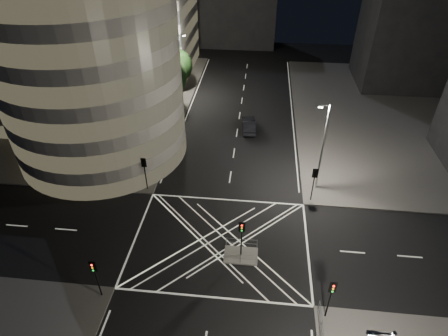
# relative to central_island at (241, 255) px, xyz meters

# --- Properties ---
(ground) EXTENTS (120.00, 120.00, 0.00)m
(ground) POSITION_rel_central_island_xyz_m (-2.00, 1.50, -0.07)
(ground) COLOR black
(ground) RESTS_ON ground
(sidewalk_far_left) EXTENTS (42.00, 42.00, 0.15)m
(sidewalk_far_left) POSITION_rel_central_island_xyz_m (-31.00, 28.50, 0.00)
(sidewalk_far_left) COLOR #575451
(sidewalk_far_left) RESTS_ON ground
(sidewalk_far_right) EXTENTS (42.00, 42.00, 0.15)m
(sidewalk_far_right) POSITION_rel_central_island_xyz_m (27.00, 28.50, 0.00)
(sidewalk_far_right) COLOR #575451
(sidewalk_far_right) RESTS_ON ground
(central_island) EXTENTS (3.00, 2.00, 0.15)m
(central_island) POSITION_rel_central_island_xyz_m (0.00, 0.00, 0.00)
(central_island) COLOR slate
(central_island) RESTS_ON ground
(office_tower_curved) EXTENTS (30.00, 29.00, 27.20)m
(office_tower_curved) POSITION_rel_central_island_xyz_m (-22.74, 20.24, 12.58)
(office_tower_curved) COLOR gray
(office_tower_curved) RESTS_ON sidewalk_far_left
(office_block_rear) EXTENTS (24.00, 16.00, 22.00)m
(office_block_rear) POSITION_rel_central_island_xyz_m (-24.00, 43.50, 11.07)
(office_block_rear) COLOR gray
(office_block_rear) RESTS_ON sidewalk_far_left
(building_right_far) EXTENTS (14.00, 12.00, 15.00)m
(building_right_far) POSITION_rel_central_island_xyz_m (24.00, 41.50, 7.58)
(building_right_far) COLOR black
(building_right_far) RESTS_ON sidewalk_far_right
(building_far_end) EXTENTS (18.00, 8.00, 18.00)m
(building_far_end) POSITION_rel_central_island_xyz_m (-6.00, 59.50, 8.93)
(building_far_end) COLOR black
(building_far_end) RESTS_ON ground
(tree_a) EXTENTS (4.17, 4.17, 6.91)m
(tree_a) POSITION_rel_central_island_xyz_m (-12.50, 10.50, 4.58)
(tree_a) COLOR black
(tree_a) RESTS_ON sidewalk_far_left
(tree_b) EXTENTS (4.58, 4.58, 7.02)m
(tree_b) POSITION_rel_central_island_xyz_m (-12.50, 16.50, 4.45)
(tree_b) COLOR black
(tree_b) RESTS_ON sidewalk_far_left
(tree_c) EXTENTS (4.64, 4.64, 7.46)m
(tree_c) POSITION_rel_central_island_xyz_m (-12.50, 22.50, 4.86)
(tree_c) COLOR black
(tree_c) RESTS_ON sidewalk_far_left
(tree_d) EXTENTS (5.00, 5.00, 7.51)m
(tree_d) POSITION_rel_central_island_xyz_m (-12.50, 28.50, 4.70)
(tree_d) COLOR black
(tree_d) RESTS_ON sidewalk_far_left
(tree_e) EXTENTS (4.50, 4.50, 6.59)m
(tree_e) POSITION_rel_central_island_xyz_m (-12.50, 34.50, 4.07)
(tree_e) COLOR black
(tree_e) RESTS_ON sidewalk_far_left
(traffic_signal_fl) EXTENTS (0.55, 0.22, 4.00)m
(traffic_signal_fl) POSITION_rel_central_island_xyz_m (-10.80, 8.30, 2.84)
(traffic_signal_fl) COLOR black
(traffic_signal_fl) RESTS_ON sidewalk_far_left
(traffic_signal_nl) EXTENTS (0.55, 0.22, 4.00)m
(traffic_signal_nl) POSITION_rel_central_island_xyz_m (-10.80, -5.30, 2.84)
(traffic_signal_nl) COLOR black
(traffic_signal_nl) RESTS_ON sidewalk_near_left
(traffic_signal_fr) EXTENTS (0.55, 0.22, 4.00)m
(traffic_signal_fr) POSITION_rel_central_island_xyz_m (6.80, 8.30, 2.84)
(traffic_signal_fr) COLOR black
(traffic_signal_fr) RESTS_ON sidewalk_far_right
(traffic_signal_nr) EXTENTS (0.55, 0.22, 4.00)m
(traffic_signal_nr) POSITION_rel_central_island_xyz_m (6.80, -5.30, 2.84)
(traffic_signal_nr) COLOR black
(traffic_signal_nr) RESTS_ON sidewalk_near_right
(traffic_signal_island) EXTENTS (0.55, 0.22, 4.00)m
(traffic_signal_island) POSITION_rel_central_island_xyz_m (0.00, 0.00, 2.84)
(traffic_signal_island) COLOR black
(traffic_signal_island) RESTS_ON central_island
(street_lamp_left_near) EXTENTS (1.25, 0.25, 10.00)m
(street_lamp_left_near) POSITION_rel_central_island_xyz_m (-11.44, 13.50, 5.47)
(street_lamp_left_near) COLOR slate
(street_lamp_left_near) RESTS_ON sidewalk_far_left
(street_lamp_left_far) EXTENTS (1.25, 0.25, 10.00)m
(street_lamp_left_far) POSITION_rel_central_island_xyz_m (-11.44, 31.50, 5.47)
(street_lamp_left_far) COLOR slate
(street_lamp_left_far) RESTS_ON sidewalk_far_left
(street_lamp_right_far) EXTENTS (1.25, 0.25, 10.00)m
(street_lamp_right_far) POSITION_rel_central_island_xyz_m (7.44, 10.50, 5.47)
(street_lamp_right_far) COLOR slate
(street_lamp_right_far) RESTS_ON sidewalk_far_right
(railing_island_south) EXTENTS (2.80, 0.06, 1.10)m
(railing_island_south) POSITION_rel_central_island_xyz_m (0.00, -0.90, 0.62)
(railing_island_south) COLOR slate
(railing_island_south) RESTS_ON central_island
(railing_island_north) EXTENTS (2.80, 0.06, 1.10)m
(railing_island_north) POSITION_rel_central_island_xyz_m (0.00, 0.90, 0.62)
(railing_island_north) COLOR slate
(railing_island_north) RESTS_ON central_island
(sedan) EXTENTS (2.28, 5.09, 1.62)m
(sedan) POSITION_rel_central_island_xyz_m (-0.50, 22.41, 0.74)
(sedan) COLOR black
(sedan) RESTS_ON ground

